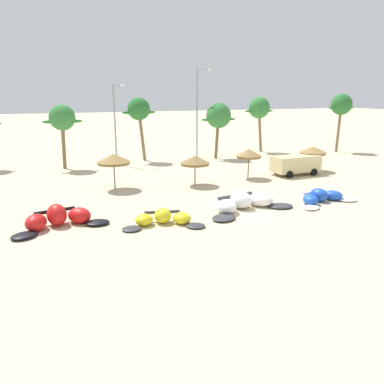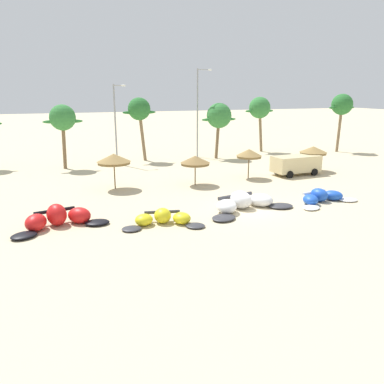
% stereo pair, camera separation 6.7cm
% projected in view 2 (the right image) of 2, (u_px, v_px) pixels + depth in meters
% --- Properties ---
extents(ground_plane, '(260.00, 260.00, 0.00)m').
position_uv_depth(ground_plane, '(245.00, 209.00, 26.70)').
color(ground_plane, beige).
extents(kite_far_left, '(5.83, 3.28, 1.32)m').
position_uv_depth(kite_far_left, '(58.00, 218.00, 23.07)').
color(kite_far_left, black).
rests_on(kite_far_left, ground).
extents(kite_left, '(5.09, 2.95, 0.93)m').
position_uv_depth(kite_left, '(163.00, 219.00, 23.50)').
color(kite_left, '#333338').
rests_on(kite_left, ground).
extents(kite_left_of_center, '(6.88, 3.88, 1.20)m').
position_uv_depth(kite_left_of_center, '(244.00, 203.00, 26.45)').
color(kite_left_of_center, '#333338').
rests_on(kite_left_of_center, ground).
extents(kite_center, '(5.45, 2.99, 0.97)m').
position_uv_depth(kite_center, '(322.00, 197.00, 28.19)').
color(kite_center, white).
rests_on(kite_center, ground).
extents(beach_umbrella_near_van, '(2.76, 2.76, 2.94)m').
position_uv_depth(beach_umbrella_near_van, '(114.00, 159.00, 31.52)').
color(beach_umbrella_near_van, brown).
rests_on(beach_umbrella_near_van, ground).
extents(beach_umbrella_middle, '(2.53, 2.53, 2.54)m').
position_uv_depth(beach_umbrella_middle, '(195.00, 160.00, 32.95)').
color(beach_umbrella_middle, brown).
rests_on(beach_umbrella_middle, ground).
extents(beach_umbrella_near_palms, '(2.35, 2.35, 2.74)m').
position_uv_depth(beach_umbrella_near_palms, '(249.00, 153.00, 35.50)').
color(beach_umbrella_near_palms, brown).
rests_on(beach_umbrella_near_palms, ground).
extents(beach_umbrella_outermost, '(2.71, 2.71, 2.51)m').
position_uv_depth(beach_umbrella_outermost, '(313.00, 150.00, 38.81)').
color(beach_umbrella_outermost, brown).
rests_on(beach_umbrella_outermost, ground).
extents(parked_van, '(4.72, 2.45, 1.84)m').
position_uv_depth(parked_van, '(295.00, 164.00, 37.25)').
color(parked_van, beige).
rests_on(parked_van, ground).
extents(palm_left, '(3.95, 2.63, 6.58)m').
position_uv_depth(palm_left, '(63.00, 119.00, 39.32)').
color(palm_left, brown).
rests_on(palm_left, ground).
extents(palm_left_of_gap, '(3.82, 2.55, 7.20)m').
position_uv_depth(palm_left_of_gap, '(139.00, 110.00, 43.71)').
color(palm_left_of_gap, '#7F6647').
rests_on(palm_left_of_gap, ground).
extents(palm_center_left, '(4.42, 2.95, 6.55)m').
position_uv_depth(palm_center_left, '(219.00, 116.00, 45.59)').
color(palm_center_left, brown).
rests_on(palm_center_left, ground).
extents(palm_center_right, '(4.17, 2.78, 7.16)m').
position_uv_depth(palm_center_right, '(260.00, 109.00, 50.50)').
color(palm_center_right, '#7F6647').
rests_on(palm_center_right, ground).
extents(palm_right_of_gap, '(4.08, 2.72, 7.55)m').
position_uv_depth(palm_right_of_gap, '(342.00, 105.00, 50.40)').
color(palm_right_of_gap, '#7F6647').
rests_on(palm_right_of_gap, ground).
extents(lamppost_west, '(1.41, 0.24, 8.60)m').
position_uv_depth(lamppost_west, '(116.00, 121.00, 41.71)').
color(lamppost_west, gray).
rests_on(lamppost_west, ground).
extents(lamppost_west_center, '(1.94, 0.24, 10.47)m').
position_uv_depth(lamppost_west_center, '(199.00, 109.00, 46.29)').
color(lamppost_west_center, gray).
rests_on(lamppost_west_center, ground).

